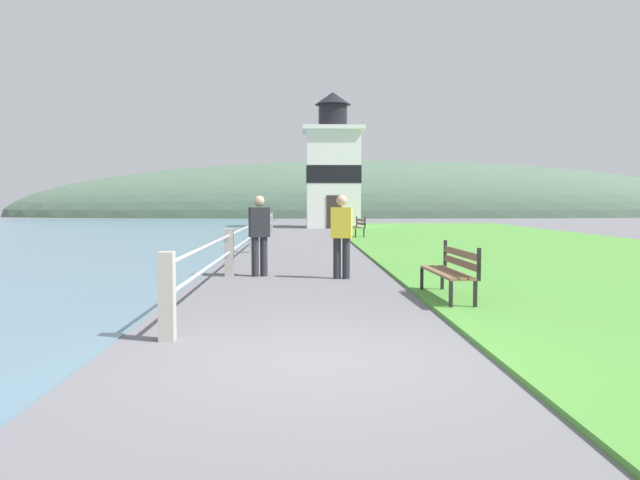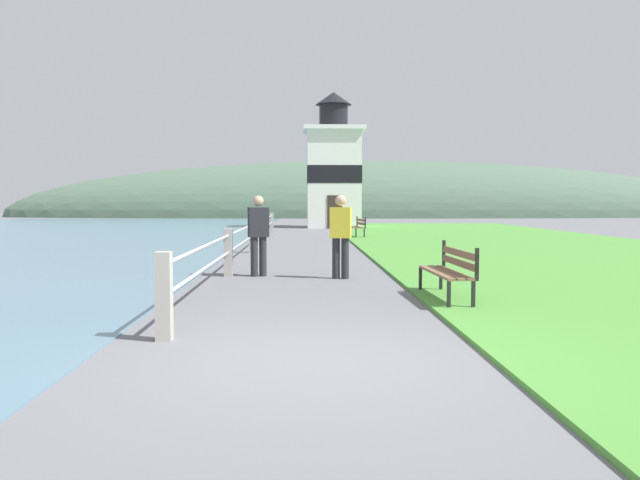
{
  "view_description": "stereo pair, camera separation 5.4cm",
  "coord_description": "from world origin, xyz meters",
  "px_view_note": "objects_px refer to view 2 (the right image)",
  "views": [
    {
      "loc": [
        -0.15,
        -6.27,
        1.63
      ],
      "look_at": [
        0.5,
        15.19,
        0.3
      ],
      "focal_mm": 35.0,
      "sensor_mm": 36.0,
      "label": 1
    },
    {
      "loc": [
        -0.1,
        -6.27,
        1.63
      ],
      "look_at": [
        0.5,
        15.19,
        0.3
      ],
      "focal_mm": 35.0,
      "sensor_mm": 36.0,
      "label": 2
    }
  ],
  "objects_px": {
    "park_bench_near": "(450,268)",
    "person_by_railing": "(258,233)",
    "park_bench_midway": "(358,226)",
    "lighthouse": "(333,170)",
    "person_strolling": "(341,233)"
  },
  "relations": [
    {
      "from": "lighthouse",
      "to": "person_by_railing",
      "type": "height_order",
      "value": "lighthouse"
    },
    {
      "from": "park_bench_near",
      "to": "park_bench_midway",
      "type": "distance_m",
      "value": 17.95
    },
    {
      "from": "park_bench_near",
      "to": "person_by_railing",
      "type": "height_order",
      "value": "person_by_railing"
    },
    {
      "from": "park_bench_midway",
      "to": "lighthouse",
      "type": "height_order",
      "value": "lighthouse"
    },
    {
      "from": "park_bench_midway",
      "to": "lighthouse",
      "type": "relative_size",
      "value": 0.21
    },
    {
      "from": "park_bench_near",
      "to": "person_by_railing",
      "type": "bearing_deg",
      "value": -48.08
    },
    {
      "from": "park_bench_near",
      "to": "park_bench_midway",
      "type": "bearing_deg",
      "value": -92.39
    },
    {
      "from": "park_bench_near",
      "to": "person_strolling",
      "type": "xyz_separation_m",
      "value": [
        -1.61,
        3.01,
        0.42
      ]
    },
    {
      "from": "park_bench_midway",
      "to": "person_strolling",
      "type": "relative_size",
      "value": 1.0
    },
    {
      "from": "park_bench_near",
      "to": "person_by_railing",
      "type": "relative_size",
      "value": 1.1
    },
    {
      "from": "person_strolling",
      "to": "lighthouse",
      "type": "bearing_deg",
      "value": 8.83
    },
    {
      "from": "park_bench_near",
      "to": "person_strolling",
      "type": "height_order",
      "value": "person_strolling"
    },
    {
      "from": "park_bench_midway",
      "to": "person_by_railing",
      "type": "xyz_separation_m",
      "value": [
        -3.45,
        -14.46,
        0.41
      ]
    },
    {
      "from": "park_bench_near",
      "to": "lighthouse",
      "type": "relative_size",
      "value": 0.23
    },
    {
      "from": "park_bench_midway",
      "to": "lighthouse",
      "type": "bearing_deg",
      "value": -94.69
    }
  ]
}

